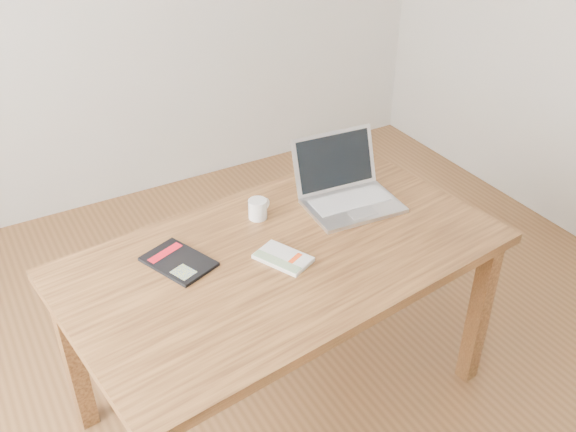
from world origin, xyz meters
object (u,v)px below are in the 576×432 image
black_guidebook (178,262)px  coffee_mug (258,208)px  desk (284,272)px  laptop (346,189)px  white_guidebook (283,258)px

black_guidebook → coffee_mug: size_ratio=2.78×
desk → coffee_mug: bearing=77.3°
black_guidebook → laptop: size_ratio=0.74×
laptop → coffee_mug: (-0.36, 0.07, -0.01)m
desk → coffee_mug: (0.02, 0.24, 0.13)m
coffee_mug → desk: bearing=-117.7°
desk → white_guidebook: white_guidebook is taller
desk → coffee_mug: size_ratio=16.13×
white_guidebook → coffee_mug: coffee_mug is taller
white_guidebook → coffee_mug: bearing=55.1°
black_guidebook → laptop: (0.73, 0.05, 0.05)m
white_guidebook → black_guidebook: (-0.32, 0.16, -0.00)m
white_guidebook → laptop: bearing=3.2°
desk → black_guidebook: size_ratio=5.79×
black_guidebook → desk: bearing=-40.7°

